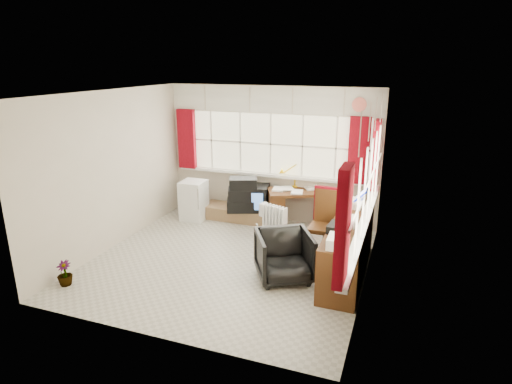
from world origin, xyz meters
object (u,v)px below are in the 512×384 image
(task_chair, at_px, (327,222))
(mini_fridge, at_px, (194,200))
(desk_lamp, at_px, (295,171))
(radiator, at_px, (275,228))
(desk, at_px, (300,206))
(tv_bench, at_px, (239,213))
(office_chair, at_px, (284,256))
(crt_tv, at_px, (255,197))
(credenza, at_px, (348,249))

(task_chair, height_order, mini_fridge, task_chair)
(desk_lamp, relative_size, radiator, 0.66)
(desk_lamp, bearing_deg, radiator, -91.86)
(desk_lamp, bearing_deg, desk, -48.73)
(desk_lamp, bearing_deg, tv_bench, -165.10)
(desk_lamp, bearing_deg, office_chair, -78.43)
(mini_fridge, bearing_deg, desk, 10.34)
(desk, distance_m, desk_lamp, 0.65)
(desk_lamp, relative_size, mini_fridge, 0.57)
(crt_tv, height_order, mini_fridge, mini_fridge)
(credenza, height_order, mini_fridge, credenza)
(desk_lamp, height_order, crt_tv, desk_lamp)
(credenza, bearing_deg, crt_tv, 142.52)
(task_chair, distance_m, radiator, 1.00)
(desk, distance_m, mini_fridge, 2.03)
(crt_tv, bearing_deg, office_chair, -59.39)
(desk, height_order, desk_lamp, desk_lamp)
(desk, bearing_deg, mini_fridge, -169.66)
(desk, relative_size, credenza, 0.65)
(mini_fridge, bearing_deg, desk_lamp, 16.93)
(desk, bearing_deg, task_chair, -59.52)
(desk_lamp, xyz_separation_m, credenza, (1.26, -1.79, -0.59))
(desk_lamp, relative_size, office_chair, 0.57)
(task_chair, bearing_deg, mini_fridge, 162.98)
(mini_fridge, bearing_deg, office_chair, -36.30)
(office_chair, xyz_separation_m, credenza, (0.80, 0.44, 0.05))
(desk, relative_size, office_chair, 1.75)
(task_chair, bearing_deg, desk, 120.48)
(tv_bench, bearing_deg, credenza, -33.70)
(desk_lamp, relative_size, credenza, 0.21)
(desk, relative_size, mini_fridge, 1.74)
(office_chair, height_order, tv_bench, office_chair)
(desk, xyz_separation_m, tv_bench, (-1.19, -0.08, -0.25))
(crt_tv, bearing_deg, radiator, -51.16)
(desk_lamp, distance_m, mini_fridge, 2.00)
(desk_lamp, bearing_deg, credenza, -54.95)
(desk_lamp, height_order, mini_fridge, desk_lamp)
(desk_lamp, distance_m, tv_bench, 1.36)
(desk_lamp, xyz_separation_m, office_chair, (0.46, -2.23, -0.63))
(mini_fridge, bearing_deg, crt_tv, 12.46)
(task_chair, xyz_separation_m, crt_tv, (-1.55, 1.08, -0.11))
(desk_lamp, height_order, credenza, desk_lamp)
(credenza, height_order, tv_bench, credenza)
(tv_bench, xyz_separation_m, crt_tv, (0.34, -0.03, 0.36))
(office_chair, bearing_deg, mini_fridge, 114.37)
(desk, relative_size, task_chair, 1.18)
(radiator, height_order, crt_tv, crt_tv)
(desk, bearing_deg, crt_tv, -172.54)
(credenza, bearing_deg, mini_fridge, 158.15)
(crt_tv, bearing_deg, tv_bench, 174.65)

